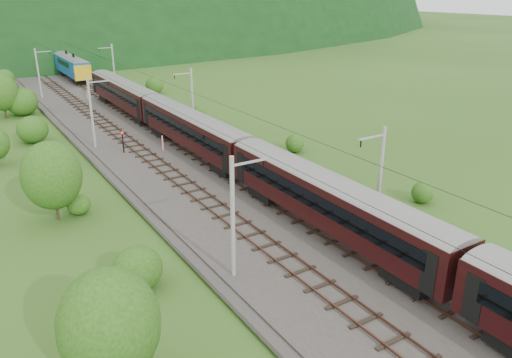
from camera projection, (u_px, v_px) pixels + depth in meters
ground at (311, 253)px, 35.01m from camera, size 600.00×600.00×0.00m
railbed at (239, 203)px, 42.86m from camera, size 14.00×220.00×0.30m
track_left at (214, 206)px, 41.59m from camera, size 2.40×220.00×0.27m
track_right at (262, 194)px, 43.97m from camera, size 2.40×220.00×0.27m
catenary_left at (92, 111)px, 55.65m from camera, size 2.54×192.28×8.00m
catenary_right at (192, 99)px, 61.71m from camera, size 2.54×192.28×8.00m
overhead_wires at (238, 124)px, 40.35m from camera, size 4.83×198.00×0.03m
train at (248, 152)px, 44.73m from camera, size 3.07×145.48×5.34m
hazard_post_near at (163, 143)px, 55.80m from camera, size 0.18×0.18×1.69m
hazard_post_far at (87, 94)px, 81.68m from camera, size 0.15×0.15×1.38m
signal at (123, 140)px, 54.81m from camera, size 0.26×0.26×2.39m
vegetation_left at (66, 192)px, 38.50m from camera, size 9.75×142.29×6.56m
vegetation_right at (325, 161)px, 49.82m from camera, size 5.71×102.99×2.78m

